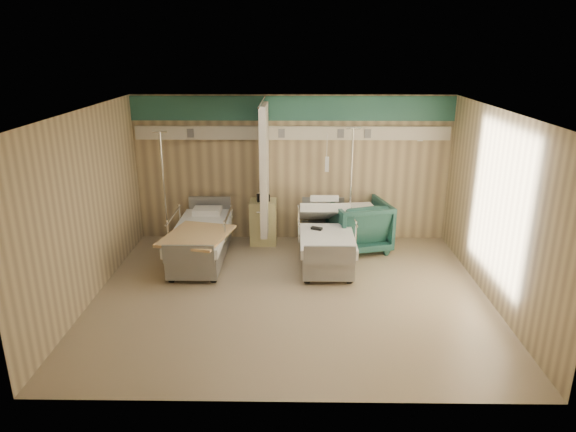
{
  "coord_description": "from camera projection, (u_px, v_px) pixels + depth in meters",
  "views": [
    {
      "loc": [
        0.06,
        -7.12,
        3.67
      ],
      "look_at": [
        -0.05,
        0.6,
        1.08
      ],
      "focal_mm": 32.0,
      "sensor_mm": 36.0,
      "label": 1
    }
  ],
  "objects": [
    {
      "name": "bedside_cabinet",
      "position": [
        263.0,
        222.0,
        9.87
      ],
      "size": [
        0.5,
        0.48,
        0.85
      ],
      "primitive_type": "cube",
      "color": "#D1C682",
      "rests_on": "ground"
    },
    {
      "name": "iv_stand_left",
      "position": [
        167.0,
        223.0,
        9.75
      ],
      "size": [
        0.39,
        0.39,
        2.2
      ],
      "rotation": [
        0.0,
        0.0,
        -0.07
      ],
      "color": "silver",
      "rests_on": "ground"
    },
    {
      "name": "waffle_blanket",
      "position": [
        359.0,
        199.0,
        9.41
      ],
      "size": [
        0.66,
        0.61,
        0.07
      ],
      "primitive_type": "cube",
      "rotation": [
        0.0,
        0.0,
        3.29
      ],
      "color": "white",
      "rests_on": "visitor_armchair"
    },
    {
      "name": "toiletry_bag",
      "position": [
        263.0,
        198.0,
        9.71
      ],
      "size": [
        0.26,
        0.19,
        0.13
      ],
      "primitive_type": "cube",
      "rotation": [
        0.0,
        0.0,
        0.19
      ],
      "color": "black",
      "rests_on": "bedside_cabinet"
    },
    {
      "name": "visitor_armchair",
      "position": [
        359.0,
        225.0,
        9.55
      ],
      "size": [
        1.23,
        1.26,
        0.94
      ],
      "primitive_type": "imported",
      "rotation": [
        0.0,
        0.0,
        3.39
      ],
      "color": "#1F4E48",
      "rests_on": "ground"
    },
    {
      "name": "bed_right",
      "position": [
        326.0,
        245.0,
        9.04
      ],
      "size": [
        1.0,
        2.16,
        0.63
      ],
      "primitive_type": null,
      "color": "white",
      "rests_on": "ground"
    },
    {
      "name": "iv_stand_right",
      "position": [
        349.0,
        221.0,
        9.78
      ],
      "size": [
        0.4,
        0.4,
        2.26
      ],
      "rotation": [
        0.0,
        0.0,
        -0.32
      ],
      "color": "silver",
      "rests_on": "ground"
    },
    {
      "name": "room_walls",
      "position": [
        289.0,
        173.0,
        7.56
      ],
      "size": [
        6.04,
        5.04,
        2.82
      ],
      "color": "tan",
      "rests_on": "ground"
    },
    {
      "name": "ground",
      "position": [
        291.0,
        295.0,
        7.91
      ],
      "size": [
        6.0,
        5.0,
        0.0
      ],
      "primitive_type": "cube",
      "color": "gray",
      "rests_on": "ground"
    },
    {
      "name": "tan_blanket",
      "position": [
        197.0,
        236.0,
        8.52
      ],
      "size": [
        1.22,
        1.4,
        0.04
      ],
      "primitive_type": "cube",
      "rotation": [
        0.0,
        0.0,
        -0.23
      ],
      "color": "tan",
      "rests_on": "bed_left"
    },
    {
      "name": "call_remote",
      "position": [
        317.0,
        228.0,
        8.85
      ],
      "size": [
        0.21,
        0.16,
        0.04
      ],
      "primitive_type": "cube",
      "rotation": [
        0.0,
        0.0,
        -0.43
      ],
      "color": "black",
      "rests_on": "bed_right"
    },
    {
      "name": "bed_left",
      "position": [
        201.0,
        244.0,
        9.07
      ],
      "size": [
        1.0,
        2.16,
        0.63
      ],
      "primitive_type": null,
      "color": "white",
      "rests_on": "ground"
    },
    {
      "name": "white_cup",
      "position": [
        260.0,
        196.0,
        9.8
      ],
      "size": [
        0.11,
        0.11,
        0.12
      ],
      "primitive_type": "cylinder",
      "rotation": [
        0.0,
        0.0,
        0.35
      ],
      "color": "white",
      "rests_on": "bedside_cabinet"
    }
  ]
}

